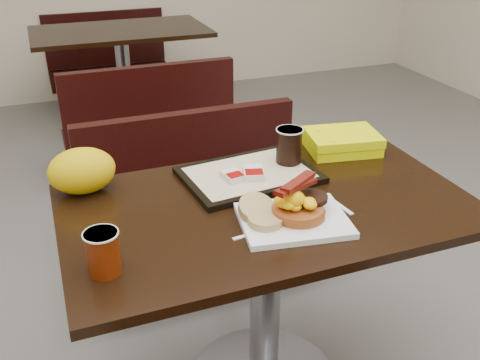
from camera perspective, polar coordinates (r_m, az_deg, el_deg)
name	(u,v)px	position (r m, az deg, el deg)	size (l,w,h in m)	color
table_near	(265,302)	(1.83, 2.66, -12.69)	(1.20, 0.70, 0.75)	black
bench_near_n	(202,206)	(2.38, -3.97, -2.76)	(1.00, 0.46, 0.72)	black
table_far	(125,82)	(4.09, -11.97, 10.05)	(1.20, 0.70, 0.75)	black
bench_far_s	(145,115)	(3.44, -9.91, 6.68)	(1.00, 0.46, 0.72)	black
bench_far_n	(110,60)	(4.76, -13.44, 12.13)	(1.00, 0.46, 0.72)	black
platter	(294,220)	(1.51, 5.63, -4.22)	(0.29, 0.23, 0.02)	white
pancake_stack	(299,211)	(1.51, 6.16, -3.21)	(0.15, 0.15, 0.03)	#9F4C1A
sausage_patty	(312,198)	(1.54, 7.53, -1.84)	(0.09, 0.09, 0.01)	black
scrambled_eggs	(294,201)	(1.48, 5.68, -2.17)	(0.10, 0.08, 0.05)	#FFC505
bacon_strips	(296,186)	(1.48, 5.89, -0.59)	(0.17, 0.08, 0.01)	#480805
muffin_bottom	(265,220)	(1.47, 2.68, -4.21)	(0.10, 0.10, 0.02)	tan
muffin_top	(256,208)	(1.50, 1.71, -2.95)	(0.10, 0.10, 0.02)	tan
coffee_cup_near	(103,253)	(1.33, -14.16, -7.41)	(0.08, 0.08, 0.11)	#942B05
fork	(247,235)	(1.46, 0.76, -5.82)	(0.12, 0.02, 0.00)	white
knife	(335,202)	(1.63, 9.97, -2.34)	(0.15, 0.01, 0.00)	white
condiment_syrup	(250,203)	(1.60, 1.08, -2.45)	(0.04, 0.03, 0.01)	#B05807
condiment_ketchup	(275,184)	(1.71, 3.66, -0.43)	(0.04, 0.03, 0.01)	#8C0504
tray	(249,175)	(1.75, 0.97, 0.53)	(0.42, 0.30, 0.02)	black
hashbrown_sleeve_left	(233,176)	(1.70, -0.78, 0.45)	(0.05, 0.07, 0.02)	silver
hashbrown_sleeve_right	(254,173)	(1.72, 1.43, 0.76)	(0.06, 0.08, 0.02)	silver
coffee_cup_far	(289,146)	(1.80, 5.17, 3.60)	(0.08, 0.08, 0.12)	black
clamshell	(342,142)	(1.97, 10.67, 3.97)	(0.25, 0.19, 0.07)	#E6EC03
paper_bag	(82,171)	(1.71, -16.25, 0.95)	(0.20, 0.15, 0.14)	yellow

